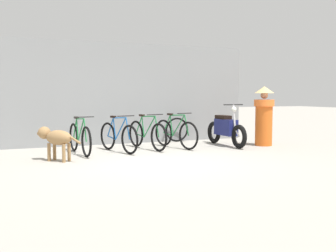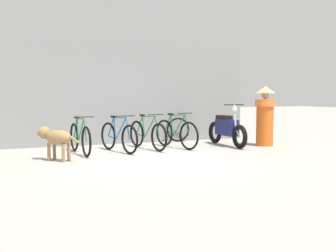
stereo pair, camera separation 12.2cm
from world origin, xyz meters
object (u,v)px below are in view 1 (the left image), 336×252
motorcycle (226,129)px  person_in_robes (264,115)px  spare_tire_left (177,130)px  bicycle_1 (118,137)px  bicycle_3 (176,133)px  bicycle_0 (80,138)px  stray_dog (55,138)px  bicycle_2 (147,135)px

motorcycle → person_in_robes: 1.10m
motorcycle → spare_tire_left: (-0.85, 1.33, -0.09)m
spare_tire_left → person_in_robes: bearing=-43.1°
bicycle_1 → bicycle_3: size_ratio=0.98×
bicycle_0 → bicycle_1: (0.92, -0.03, -0.00)m
stray_dog → spare_tire_left: stray_dog is taller
bicycle_0 → bicycle_2: bearing=90.4°
bicycle_2 → bicycle_0: bearing=-96.3°
bicycle_3 → stray_dog: bearing=-90.2°
bicycle_0 → stray_dog: bearing=-44.6°
bicycle_1 → bicycle_3: (1.57, 0.13, 0.01)m
motorcycle → spare_tire_left: motorcycle is taller
bicycle_2 → bicycle_3: bearing=72.8°
motorcycle → bicycle_1: bearing=-90.9°
bicycle_2 → spare_tire_left: (1.34, 1.13, -0.01)m
bicycle_0 → bicycle_3: size_ratio=1.06×
bicycle_1 → bicycle_2: bicycle_2 is taller
motorcycle → person_in_robes: (0.96, -0.36, 0.40)m
bicycle_3 → spare_tire_left: size_ratio=2.34×
stray_dog → spare_tire_left: (3.69, 2.08, -0.13)m
bicycle_1 → bicycle_0: bearing=-107.4°
motorcycle → stray_dog: motorcycle is taller
motorcycle → spare_tire_left: bearing=-148.3°
bicycle_0 → stray_dog: (-0.64, -0.78, 0.12)m
bicycle_0 → bicycle_1: bearing=83.0°
motorcycle → spare_tire_left: size_ratio=2.66×
bicycle_3 → person_in_robes: bearing=62.1°
bicycle_1 → person_in_robes: (3.95, -0.37, 0.47)m
bicycle_0 → spare_tire_left: size_ratio=2.47×
bicycle_1 → spare_tire_left: size_ratio=2.31×
bicycle_0 → motorcycle: (3.91, -0.03, 0.08)m
bicycle_0 → bicycle_3: (2.48, 0.11, 0.01)m
stray_dog → person_in_robes: 5.53m
bicycle_2 → bicycle_1: bearing=-88.1°
bicycle_1 → bicycle_3: bearing=79.0°
bicycle_0 → spare_tire_left: (3.06, 1.30, -0.01)m
bicycle_0 → stray_dog: size_ratio=1.99×
bicycle_0 → person_in_robes: 4.91m
bicycle_2 → person_in_robes: person_in_robes is taller
bicycle_2 → stray_dog: bicycle_2 is taller
bicycle_1 → person_in_robes: size_ratio=1.02×
bicycle_2 → person_in_robes: (3.15, -0.57, 0.47)m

